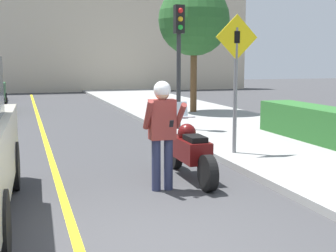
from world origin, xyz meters
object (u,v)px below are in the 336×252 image
(person_biker, at_px, (162,124))
(crossing_sign, at_px, (236,71))
(traffic_light, at_px, (179,43))
(street_tree, at_px, (194,20))
(motorcycle, at_px, (190,150))

(person_biker, relative_size, crossing_sign, 0.61)
(traffic_light, bearing_deg, person_biker, -111.20)
(traffic_light, distance_m, street_tree, 4.54)
(crossing_sign, bearing_deg, street_tree, 75.81)
(person_biker, distance_m, street_tree, 10.51)
(street_tree, bearing_deg, traffic_light, -115.73)
(person_biker, distance_m, crossing_sign, 2.91)
(street_tree, bearing_deg, motorcycle, -110.86)
(crossing_sign, xyz_separation_m, traffic_light, (-0.01, 3.56, 0.67))
(person_biker, bearing_deg, street_tree, 66.84)
(motorcycle, height_order, street_tree, street_tree)
(motorcycle, relative_size, street_tree, 0.48)
(traffic_light, xyz_separation_m, street_tree, (1.93, 4.00, 0.97))
(motorcycle, bearing_deg, person_biker, -139.10)
(street_tree, bearing_deg, crossing_sign, -104.19)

